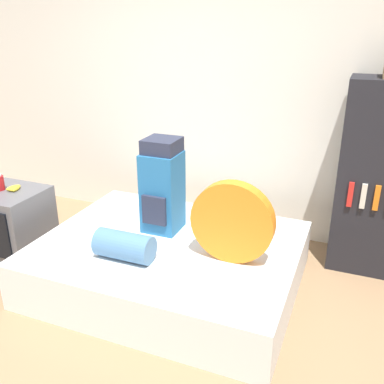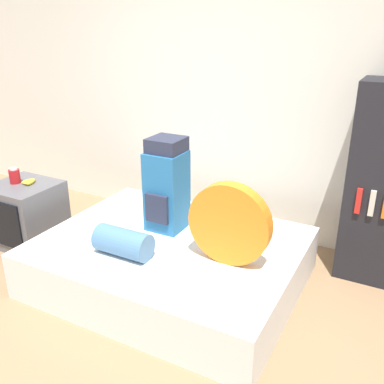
% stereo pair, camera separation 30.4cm
% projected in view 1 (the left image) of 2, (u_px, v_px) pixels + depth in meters
% --- Properties ---
extents(ground_plane, '(16.00, 16.00, 0.00)m').
position_uv_depth(ground_plane, '(114.00, 338.00, 2.88)').
color(ground_plane, '#997551').
extents(wall_back, '(8.00, 0.05, 2.60)m').
position_uv_depth(wall_back, '(214.00, 99.00, 4.08)').
color(wall_back, silver).
rests_on(wall_back, ground_plane).
extents(bed, '(1.99, 1.57, 0.38)m').
position_uv_depth(bed, '(170.00, 262.00, 3.43)').
color(bed, white).
rests_on(bed, ground_plane).
extents(backpack, '(0.29, 0.32, 0.77)m').
position_uv_depth(backpack, '(162.00, 187.00, 3.44)').
color(backpack, '#23669E').
rests_on(backpack, bed).
extents(tent_bag, '(0.60, 0.10, 0.60)m').
position_uv_depth(tent_bag, '(232.00, 222.00, 3.00)').
color(tent_bag, orange).
rests_on(tent_bag, bed).
extents(sleeping_roll, '(0.43, 0.21, 0.21)m').
position_uv_depth(sleeping_roll, '(124.00, 246.00, 3.09)').
color(sleeping_roll, teal).
rests_on(sleeping_roll, bed).
extents(television, '(0.58, 0.56, 0.59)m').
position_uv_depth(television, '(12.00, 222.00, 3.88)').
color(television, '#5B5B60').
rests_on(television, ground_plane).
extents(banana_bunch, '(0.11, 0.14, 0.04)m').
position_uv_depth(banana_bunch, '(15.00, 188.00, 3.80)').
color(banana_bunch, yellow).
rests_on(banana_bunch, television).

